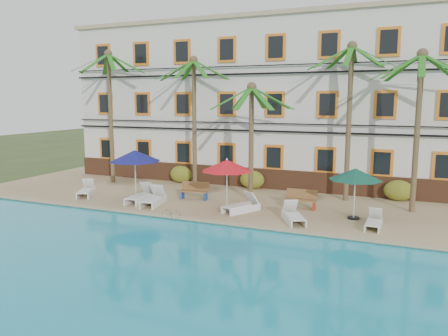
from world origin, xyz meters
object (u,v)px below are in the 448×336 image
at_px(palm_e, 419,108).
at_px(lounger_f, 374,222).
at_px(palm_d, 350,100).
at_px(bench_left, 194,190).
at_px(lounger_a, 86,191).
at_px(lounger_c, 154,199).
at_px(lounger_b, 141,196).
at_px(pool_ladder, 172,218).
at_px(bench_right, 301,199).
at_px(umbrella_blue, 135,156).
at_px(lounger_e, 293,215).
at_px(umbrella_green, 355,175).
at_px(umbrella_red, 227,166).
at_px(lounger_d, 242,205).
at_px(palm_c, 251,123).
at_px(palm_a, 110,99).
at_px(palm_b, 194,104).

xyz_separation_m(palm_e, lounger_f, (-1.47, -3.51, -4.64)).
bearing_deg(palm_d, bench_left, -159.00).
bearing_deg(lounger_a, lounger_c, -4.58).
relative_size(lounger_b, pool_ladder, 2.80).
bearing_deg(bench_right, umbrella_blue, -169.99).
xyz_separation_m(lounger_e, bench_right, (-0.24, 2.53, 0.18)).
bearing_deg(lounger_a, umbrella_green, 3.40).
distance_m(lounger_a, lounger_c, 4.58).
relative_size(umbrella_red, lounger_d, 1.23).
bearing_deg(umbrella_green, palm_c, 162.58).
height_order(palm_e, lounger_a, palm_e).
distance_m(lounger_e, pool_ladder, 5.39).
distance_m(palm_e, lounger_a, 17.53).
bearing_deg(palm_c, lounger_f, -23.83).
bearing_deg(umbrella_red, palm_c, 80.58).
bearing_deg(lounger_d, bench_left, 155.27).
distance_m(umbrella_blue, bench_right, 8.89).
distance_m(lounger_a, pool_ladder, 7.03).
relative_size(lounger_c, lounger_d, 1.04).
distance_m(lounger_d, lounger_e, 2.80).
bearing_deg(palm_e, lounger_a, -168.97).
height_order(lounger_c, lounger_e, lounger_c).
relative_size(palm_a, lounger_c, 3.93).
bearing_deg(palm_d, lounger_c, -151.33).
bearing_deg(lounger_f, lounger_c, -179.49).
height_order(palm_d, lounger_a, palm_d).
distance_m(palm_a, lounger_a, 6.47).
bearing_deg(umbrella_blue, pool_ladder, -34.65).
xyz_separation_m(palm_b, pool_ladder, (2.16, -6.58, -5.02)).
bearing_deg(palm_d, lounger_e, -106.53).
height_order(palm_a, lounger_a, palm_a).
distance_m(lounger_f, bench_right, 4.11).
bearing_deg(palm_b, umbrella_green, -20.08).
relative_size(palm_c, lounger_a, 3.13).
xyz_separation_m(umbrella_red, bench_left, (-2.45, 1.38, -1.67)).
bearing_deg(lounger_c, umbrella_green, 7.14).
relative_size(lounger_c, lounger_f, 1.29).
xyz_separation_m(palm_c, bench_right, (2.88, -0.75, -3.60)).
height_order(umbrella_blue, lounger_a, umbrella_blue).
bearing_deg(bench_left, lounger_e, -21.10).
bearing_deg(lounger_b, palm_b, 78.86).
bearing_deg(pool_ladder, bench_right, 39.09).
distance_m(palm_b, lounger_d, 7.90).
bearing_deg(palm_a, umbrella_blue, -40.60).
distance_m(umbrella_blue, umbrella_red, 5.29).
height_order(palm_a, palm_b, palm_a).
distance_m(lounger_a, bench_left, 6.11).
bearing_deg(palm_e, umbrella_blue, -167.79).
bearing_deg(palm_c, bench_right, -14.54).
relative_size(umbrella_red, lounger_e, 1.26).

